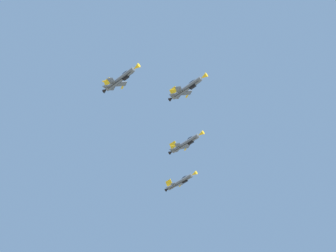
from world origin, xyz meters
TOP-DOWN VIEW (x-y plane):
  - fighter_jet_lead at (-23.46, 82.25)m, footprint 15.30×9.41m
  - fighter_jet_left_wing at (-30.66, 105.26)m, footprint 15.30×9.39m
  - fighter_jet_right_wing at (-43.13, 71.57)m, footprint 15.30×9.29m
  - fighter_jet_left_outer at (-38.92, 126.46)m, footprint 15.30×9.28m

SIDE VIEW (x-z plane):
  - fighter_jet_right_wing at x=-43.13m, z-range 122.99..129.02m
  - fighter_jet_left_wing at x=-30.66m, z-range 123.93..129.61m
  - fighter_jet_lead at x=-23.46m, z-range 124.37..129.99m
  - fighter_jet_left_outer at x=-38.92m, z-range 126.31..132.38m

